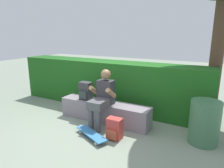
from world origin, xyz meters
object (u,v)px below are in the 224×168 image
object	(u,v)px
bench_main	(104,111)
trash_bin	(204,122)
person_skater	(102,97)
backpack_on_bench	(86,91)
backpack_on_ground	(114,129)
skateboard_near_person	(91,134)

from	to	relation	value
bench_main	trash_bin	world-z (taller)	trash_bin
person_skater	backpack_on_bench	xyz separation A→B (m)	(-0.57, 0.20, -0.01)
backpack_on_bench	backpack_on_ground	world-z (taller)	backpack_on_bench
bench_main	backpack_on_bench	size ratio (longest dim) A/B	5.25
skateboard_near_person	bench_main	bearing A→B (deg)	102.70
person_skater	backpack_on_bench	distance (m)	0.61
person_skater	trash_bin	world-z (taller)	person_skater
bench_main	backpack_on_bench	world-z (taller)	backpack_on_bench
bench_main	backpack_on_ground	xyz separation A→B (m)	(0.57, -0.59, -0.03)
bench_main	skateboard_near_person	xyz separation A→B (m)	(0.17, -0.77, -0.15)
bench_main	person_skater	size ratio (longest dim) A/B	1.76
bench_main	skateboard_near_person	distance (m)	0.80
person_skater	skateboard_near_person	distance (m)	0.80
skateboard_near_person	backpack_on_ground	xyz separation A→B (m)	(0.40, 0.18, 0.12)
person_skater	trash_bin	distance (m)	1.98
bench_main	person_skater	xyz separation A→B (m)	(0.09, -0.21, 0.42)
backpack_on_ground	trash_bin	bearing A→B (deg)	23.31
backpack_on_bench	backpack_on_ground	size ratio (longest dim) A/B	1.00
backpack_on_ground	skateboard_near_person	bearing A→B (deg)	-155.28
person_skater	skateboard_near_person	xyz separation A→B (m)	(0.09, -0.56, -0.57)
person_skater	skateboard_near_person	world-z (taller)	person_skater
person_skater	backpack_on_ground	xyz separation A→B (m)	(0.49, -0.38, -0.45)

